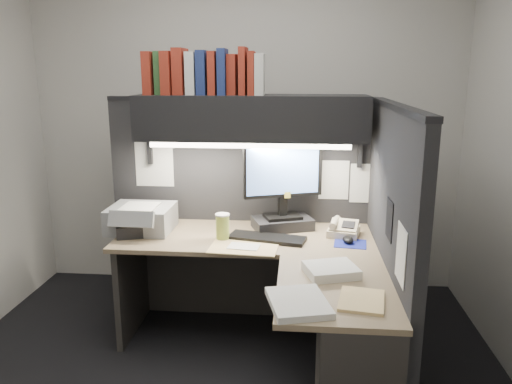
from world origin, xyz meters
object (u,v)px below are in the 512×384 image
keyboard (267,238)px  notebook_stack (137,228)px  coffee_cup (223,227)px  desk (291,316)px  monitor (283,196)px  telephone (344,230)px  overhead_shelf (251,118)px  printer (142,218)px

keyboard → notebook_stack: bearing=-170.5°
notebook_stack → coffee_cup: bearing=-5.9°
desk → coffee_cup: bearing=134.5°
monitor → coffee_cup: 0.49m
monitor → keyboard: 0.35m
telephone → coffee_cup: bearing=-155.9°
coffee_cup → notebook_stack: bearing=174.1°
overhead_shelf → printer: overhead_shelf is taller
keyboard → telephone: 0.52m
desk → monitor: (-0.08, 0.74, 0.52)m
desk → overhead_shelf: size_ratio=1.10×
keyboard → printer: size_ratio=1.17×
coffee_cup → keyboard: bearing=3.4°
printer → overhead_shelf: bearing=10.6°
monitor → telephone: (0.41, -0.11, -0.20)m
keyboard → printer: 0.89m
keyboard → telephone: bearing=27.6°
printer → keyboard: bearing=-8.0°
monitor → coffee_cup: size_ratio=3.64×
desk → notebook_stack: (-1.06, 0.53, 0.33)m
monitor → printer: 0.99m
overhead_shelf → telephone: bearing=-11.3°
monitor → notebook_stack: (-0.97, -0.20, -0.20)m
coffee_cup → printer: (-0.59, 0.15, 0.00)m
notebook_stack → telephone: bearing=3.8°
monitor → keyboard: monitor is taller
overhead_shelf → telephone: size_ratio=7.52×
overhead_shelf → monitor: overhead_shelf is taller
desk → printer: (-1.05, 0.62, 0.37)m
telephone → printer: size_ratio=0.48×
desk → keyboard: 0.60m
desk → overhead_shelf: bearing=111.8°
monitor → telephone: bearing=-34.3°
keyboard → telephone: telephone is taller
coffee_cup → printer: size_ratio=0.39×
monitor → telephone: 0.47m
desk → telephone: size_ratio=8.25×
desk → coffee_cup: (-0.46, 0.47, 0.37)m
overhead_shelf → monitor: 0.58m
monitor → coffee_cup: bearing=-164.7°
overhead_shelf → keyboard: 0.81m
coffee_cup → printer: 0.61m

